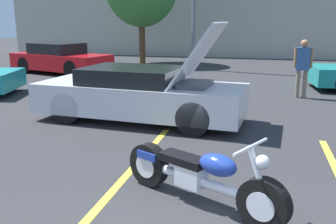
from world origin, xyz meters
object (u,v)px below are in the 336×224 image
object	(u,v)px
motorcycle	(199,176)
show_car_hood_open	(141,94)
parked_car_mid_left_row	(60,59)
spectator_by_show_car	(303,64)

from	to	relation	value
motorcycle	show_car_hood_open	world-z (taller)	show_car_hood_open
show_car_hood_open	parked_car_mid_left_row	distance (m)	8.69
spectator_by_show_car	show_car_hood_open	bearing A→B (deg)	-136.36
parked_car_mid_left_row	spectator_by_show_car	size ratio (longest dim) A/B	2.80
parked_car_mid_left_row	spectator_by_show_car	world-z (taller)	spectator_by_show_car
motorcycle	parked_car_mid_left_row	xyz separation A→B (m)	(-7.67, 10.18, 0.24)
show_car_hood_open	spectator_by_show_car	size ratio (longest dim) A/B	2.82
motorcycle	show_car_hood_open	size ratio (longest dim) A/B	0.45
motorcycle	parked_car_mid_left_row	bearing A→B (deg)	154.26
parked_car_mid_left_row	show_car_hood_open	bearing A→B (deg)	-31.91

